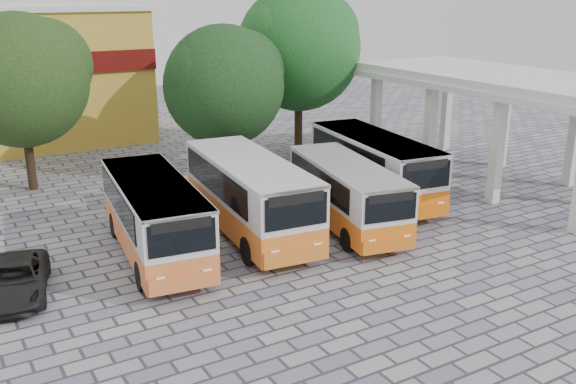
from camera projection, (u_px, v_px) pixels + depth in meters
ground at (380, 250)px, 23.74m from camera, size 90.00×90.00×0.00m
terminal_shelter at (506, 84)px, 30.63m from camera, size 6.80×15.80×5.40m
bus_far_left at (154, 214)px, 22.72m from camera, size 3.27×8.05×2.82m
bus_centre_left at (250, 192)px, 24.75m from camera, size 3.36×8.59×3.02m
bus_centre_right at (347, 191)px, 25.61m from camera, size 3.60×7.67×2.64m
bus_far_right at (374, 163)px, 28.98m from camera, size 3.55×8.44×2.94m
tree_left at (21, 76)px, 29.47m from camera, size 6.52×6.21×8.33m
tree_middle at (225, 81)px, 32.55m from camera, size 6.47×6.16×7.63m
tree_right at (300, 44)px, 36.19m from camera, size 7.38×7.03×9.53m
parked_car at (15, 280)px, 20.01m from camera, size 2.77×4.40×1.13m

